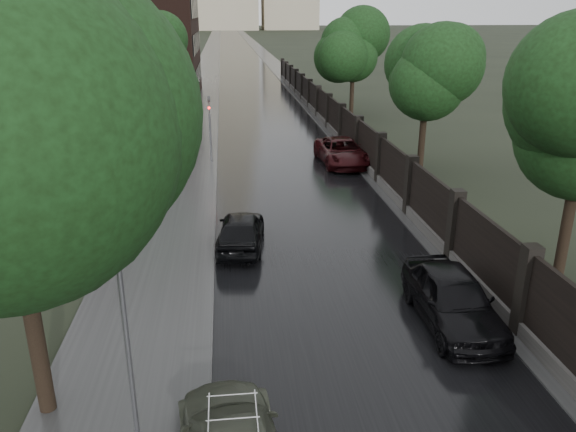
# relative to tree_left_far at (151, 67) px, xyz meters

# --- Properties ---
(road) EXTENTS (8.00, 420.00, 0.02)m
(road) POSITION_rel_tree_left_far_xyz_m (8.00, 160.00, -5.23)
(road) COLOR black
(road) RESTS_ON ground
(sidewalk_left) EXTENTS (4.00, 420.00, 0.16)m
(sidewalk_left) POSITION_rel_tree_left_far_xyz_m (2.00, 160.00, -5.16)
(sidewalk_left) COLOR #2D2D2D
(sidewalk_left) RESTS_ON ground
(verge_right) EXTENTS (3.00, 420.00, 0.08)m
(verge_right) POSITION_rel_tree_left_far_xyz_m (13.50, 160.00, -5.20)
(verge_right) COLOR #2D2D2D
(verge_right) RESTS_ON ground
(fence_right) EXTENTS (0.45, 75.72, 2.70)m
(fence_right) POSITION_rel_tree_left_far_xyz_m (12.60, 2.01, -4.23)
(fence_right) COLOR #383533
(fence_right) RESTS_ON ground
(tree_left_far) EXTENTS (4.25, 4.25, 7.39)m
(tree_left_far) POSITION_rel_tree_left_far_xyz_m (0.00, 0.00, 0.00)
(tree_left_far) COLOR black
(tree_left_far) RESTS_ON ground
(tree_right_b) EXTENTS (4.08, 4.08, 7.01)m
(tree_right_b) POSITION_rel_tree_left_far_xyz_m (15.50, -8.00, -0.29)
(tree_right_b) COLOR black
(tree_right_b) RESTS_ON ground
(tree_right_c) EXTENTS (4.08, 4.08, 7.01)m
(tree_right_c) POSITION_rel_tree_left_far_xyz_m (15.50, 10.00, -0.29)
(tree_right_c) COLOR black
(tree_right_c) RESTS_ON ground
(lamp_post) EXTENTS (0.25, 0.12, 5.11)m
(lamp_post) POSITION_rel_tree_left_far_xyz_m (2.60, -28.50, -2.57)
(lamp_post) COLOR #59595E
(lamp_post) RESTS_ON ground
(traffic_light) EXTENTS (0.16, 0.32, 4.00)m
(traffic_light) POSITION_rel_tree_left_far_xyz_m (3.70, -5.01, -2.84)
(traffic_light) COLOR #59595E
(traffic_light) RESTS_ON ground
(hatchback_left) EXTENTS (2.15, 4.36, 1.43)m
(hatchback_left) POSITION_rel_tree_left_far_xyz_m (5.03, -17.92, -4.53)
(hatchback_left) COLOR black
(hatchback_left) RESTS_ON ground
(car_right_near) EXTENTS (1.94, 4.76, 1.62)m
(car_right_near) POSITION_rel_tree_left_far_xyz_m (10.89, -24.22, -4.43)
(car_right_near) COLOR black
(car_right_near) RESTS_ON ground
(car_right_far) EXTENTS (2.75, 5.56, 1.51)m
(car_right_far) POSITION_rel_tree_left_far_xyz_m (11.40, -5.95, -4.48)
(car_right_far) COLOR black
(car_right_far) RESTS_ON ground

